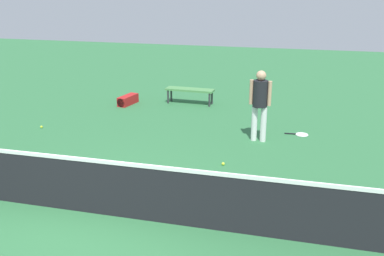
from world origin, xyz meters
TOP-DOWN VIEW (x-y plane):
  - ground_plane at (0.00, 0.00)m, footprint 40.00×40.00m
  - court_net at (0.00, 0.00)m, footprint 10.09×0.09m
  - player_near_side at (-2.19, -4.17)m, footprint 0.53×0.37m
  - tennis_racket_near_player at (-3.17, -4.85)m, footprint 0.59×0.32m
  - tennis_ball_near_player at (3.38, -3.71)m, footprint 0.07×0.07m
  - tennis_ball_by_net at (-1.66, -2.49)m, footprint 0.07×0.07m
  - tennis_ball_midcourt at (-2.88, -1.10)m, footprint 0.07×0.07m
  - tennis_ball_baseline at (1.19, -0.84)m, footprint 0.07×0.07m
  - courtside_bench at (0.26, -7.02)m, footprint 1.52×0.47m
  - equipment_bag at (2.11, -6.43)m, footprint 0.42×0.84m

SIDE VIEW (x-z plane):
  - ground_plane at x=0.00m, z-range 0.00..0.00m
  - tennis_racket_near_player at x=-3.17m, z-range 0.00..0.03m
  - tennis_ball_near_player at x=3.38m, z-range 0.00..0.07m
  - tennis_ball_by_net at x=-1.66m, z-range 0.00..0.07m
  - tennis_ball_midcourt at x=-2.88m, z-range 0.00..0.07m
  - tennis_ball_baseline at x=1.19m, z-range 0.00..0.07m
  - equipment_bag at x=2.11m, z-range 0.00..0.28m
  - courtside_bench at x=0.26m, z-range 0.18..0.66m
  - court_net at x=0.00m, z-range -0.03..1.04m
  - player_near_side at x=-2.19m, z-range 0.16..1.86m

